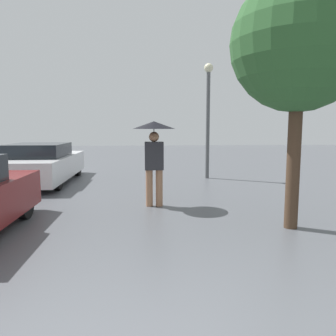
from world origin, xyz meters
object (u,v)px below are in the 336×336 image
object	(u,v)px
tree	(299,44)
street_lamp	(208,107)
pedestrian	(154,143)
parked_car_farthest	(41,164)

from	to	relation	value
tree	street_lamp	xyz separation A→B (m)	(-0.35, 5.71, -0.67)
pedestrian	parked_car_farthest	world-z (taller)	pedestrian
pedestrian	tree	size ratio (longest dim) A/B	0.44
pedestrian	parked_car_farthest	bearing A→B (deg)	135.16
pedestrian	street_lamp	size ratio (longest dim) A/B	0.48
pedestrian	tree	xyz separation A→B (m)	(2.32, -1.78, 1.67)
parked_car_farthest	street_lamp	distance (m)	5.76
parked_car_farthest	tree	world-z (taller)	tree
parked_car_farthest	tree	size ratio (longest dim) A/B	1.07
tree	street_lamp	bearing A→B (deg)	93.52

